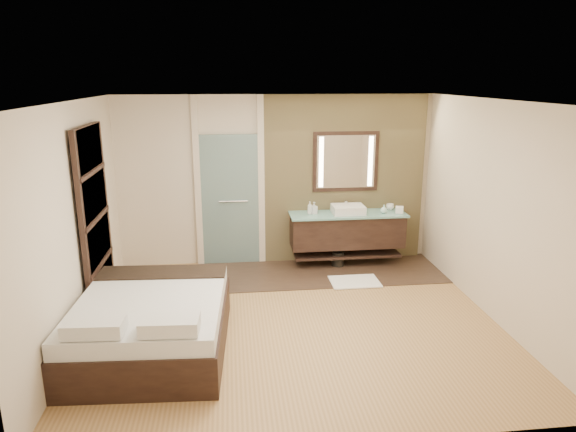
{
  "coord_description": "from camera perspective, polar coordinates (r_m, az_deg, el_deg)",
  "views": [
    {
      "loc": [
        -0.74,
        -5.79,
        2.96
      ],
      "look_at": [
        -0.01,
        0.6,
        1.21
      ],
      "focal_mm": 32.0,
      "sensor_mm": 36.0,
      "label": 1
    }
  ],
  "objects": [
    {
      "name": "floor",
      "position": [
        6.55,
        0.67,
        -11.65
      ],
      "size": [
        5.0,
        5.0,
        0.0
      ],
      "primitive_type": "plane",
      "color": "#9E7242",
      "rests_on": "ground"
    },
    {
      "name": "tile_strip",
      "position": [
        8.07,
        3.49,
        -6.26
      ],
      "size": [
        3.8,
        1.3,
        0.01
      ],
      "primitive_type": "cube",
      "color": "#36251D",
      "rests_on": "floor"
    },
    {
      "name": "stone_wall",
      "position": [
        8.37,
        6.29,
        4.05
      ],
      "size": [
        2.6,
        0.08,
        2.7
      ],
      "primitive_type": "cube",
      "color": "tan",
      "rests_on": "floor"
    },
    {
      "name": "vanity",
      "position": [
        8.28,
        6.58,
        -1.57
      ],
      "size": [
        1.85,
        0.55,
        0.88
      ],
      "color": "black",
      "rests_on": "stone_wall"
    },
    {
      "name": "mirror_unit",
      "position": [
        8.26,
        6.43,
        6.02
      ],
      "size": [
        1.06,
        0.04,
        0.96
      ],
      "color": "black",
      "rests_on": "stone_wall"
    },
    {
      "name": "frosted_door",
      "position": [
        8.2,
        -6.46,
        2.34
      ],
      "size": [
        1.1,
        0.12,
        2.7
      ],
      "color": "#9FC9C7",
      "rests_on": "floor"
    },
    {
      "name": "shoji_partition",
      "position": [
        6.84,
        -20.58,
        -0.59
      ],
      "size": [
        0.06,
        1.2,
        2.4
      ],
      "color": "black",
      "rests_on": "floor"
    },
    {
      "name": "bed",
      "position": [
        5.99,
        -14.89,
        -11.47
      ],
      "size": [
        1.71,
        2.09,
        0.77
      ],
      "rotation": [
        0.0,
        0.0,
        -0.06
      ],
      "color": "black",
      "rests_on": "floor"
    },
    {
      "name": "bath_mat",
      "position": [
        7.74,
        7.42,
        -7.24
      ],
      "size": [
        0.72,
        0.5,
        0.02
      ],
      "primitive_type": "cube",
      "rotation": [
        0.0,
        0.0,
        0.0
      ],
      "color": "white",
      "rests_on": "floor"
    },
    {
      "name": "waste_bin",
      "position": [
        8.33,
        5.56,
        -4.77
      ],
      "size": [
        0.23,
        0.23,
        0.24
      ],
      "primitive_type": "cylinder",
      "rotation": [
        0.0,
        0.0,
        -0.22
      ],
      "color": "black",
      "rests_on": "floor"
    },
    {
      "name": "tissue_box",
      "position": [
        8.34,
        12.28,
        0.68
      ],
      "size": [
        0.15,
        0.15,
        0.1
      ],
      "primitive_type": "cube",
      "rotation": [
        0.0,
        0.0,
        -0.32
      ],
      "color": "white",
      "rests_on": "vanity"
    },
    {
      "name": "soap_bottle_a",
      "position": [
        8.07,
        2.44,
        0.92
      ],
      "size": [
        0.08,
        0.08,
        0.2
      ],
      "primitive_type": "imported",
      "rotation": [
        0.0,
        0.0,
        0.09
      ],
      "color": "silver",
      "rests_on": "vanity"
    },
    {
      "name": "soap_bottle_b",
      "position": [
        8.09,
        2.9,
        0.9
      ],
      "size": [
        0.11,
        0.11,
        0.19
      ],
      "primitive_type": "imported",
      "rotation": [
        0.0,
        0.0,
        0.39
      ],
      "color": "#B2B2B2",
      "rests_on": "vanity"
    },
    {
      "name": "soap_bottle_c",
      "position": [
        8.25,
        10.61,
        0.76
      ],
      "size": [
        0.11,
        0.11,
        0.14
      ],
      "primitive_type": "imported",
      "rotation": [
        0.0,
        0.0,
        0.03
      ],
      "color": "silver",
      "rests_on": "vanity"
    },
    {
      "name": "cup",
      "position": [
        8.5,
        11.27,
        1.01
      ],
      "size": [
        0.16,
        0.16,
        0.1
      ],
      "primitive_type": "imported",
      "rotation": [
        0.0,
        0.0,
        0.33
      ],
      "color": "white",
      "rests_on": "vanity"
    }
  ]
}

